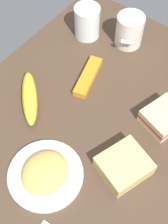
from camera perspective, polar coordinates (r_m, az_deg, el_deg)
tabletop at (r=83.39cm, az=0.00°, el=-1.48°), size 90.00×64.00×2.00cm
plate_of_food at (r=74.58cm, az=-7.18°, el=-11.22°), size 18.09×18.09×3.99cm
coffee_mug_black at (r=97.56cm, az=8.42°, el=14.77°), size 10.60×8.55×10.03cm
sandwich_main at (r=74.52cm, az=7.40°, el=-9.83°), size 13.78×13.09×4.40cm
sandwich_extra at (r=82.66cm, az=14.51°, el=-1.00°), size 12.08×11.41×4.40cm
glass_of_milk at (r=99.59cm, az=0.57°, el=16.17°), size 7.95×7.95×10.31cm
banana at (r=85.03cm, az=-10.03°, el=2.66°), size 15.30×15.54×4.10cm
snack_bar at (r=89.48cm, az=0.77°, el=6.55°), size 14.89×7.52×2.00cm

